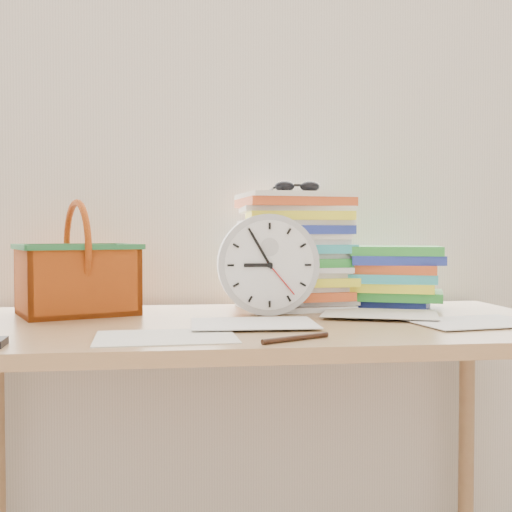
{
  "coord_description": "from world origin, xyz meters",
  "views": [
    {
      "loc": [
        -0.18,
        0.16,
        0.95
      ],
      "look_at": [
        0.0,
        1.6,
        0.9
      ],
      "focal_mm": 45.0,
      "sensor_mm": 36.0,
      "label": 1
    }
  ],
  "objects": [
    {
      "name": "book_stack",
      "position": [
        0.4,
        1.81,
        0.83
      ],
      "size": [
        0.33,
        0.29,
        0.17
      ],
      "primitive_type": null,
      "rotation": [
        0.0,
        0.0,
        -0.35
      ],
      "color": "white",
      "rests_on": "desk"
    },
    {
      "name": "basket",
      "position": [
        -0.42,
        1.77,
        0.89
      ],
      "size": [
        0.33,
        0.3,
        0.27
      ],
      "primitive_type": null,
      "rotation": [
        0.0,
        0.0,
        0.38
      ],
      "color": "#B94D12",
      "rests_on": "desk"
    },
    {
      "name": "pen",
      "position": [
        0.04,
        1.32,
        0.76
      ],
      "size": [
        0.14,
        0.08,
        0.01
      ],
      "primitive_type": "cylinder",
      "rotation": [
        0.0,
        1.57,
        0.49
      ],
      "color": "black",
      "rests_on": "desk"
    },
    {
      "name": "scattered_papers",
      "position": [
        0.0,
        1.6,
        0.76
      ],
      "size": [
        1.26,
        0.42,
        0.02
      ],
      "primitive_type": null,
      "color": "white",
      "rests_on": "desk"
    },
    {
      "name": "desk",
      "position": [
        0.0,
        1.6,
        0.68
      ],
      "size": [
        1.4,
        0.7,
        0.75
      ],
      "color": "#9B7449",
      "rests_on": "ground"
    },
    {
      "name": "paper_stack",
      "position": [
        0.13,
        1.84,
        0.9
      ],
      "size": [
        0.33,
        0.28,
        0.3
      ],
      "primitive_type": null,
      "rotation": [
        0.0,
        0.0,
        0.08
      ],
      "color": "white",
      "rests_on": "desk"
    },
    {
      "name": "clock",
      "position": [
        0.04,
        1.7,
        0.87
      ],
      "size": [
        0.25,
        0.05,
        0.25
      ],
      "primitive_type": "cylinder",
      "rotation": [
        1.57,
        0.0,
        0.0
      ],
      "color": "#BABABB",
      "rests_on": "desk"
    },
    {
      "name": "sunglasses",
      "position": [
        0.13,
        1.79,
        1.07
      ],
      "size": [
        0.14,
        0.12,
        0.03
      ],
      "primitive_type": null,
      "rotation": [
        0.0,
        0.0,
        -0.04
      ],
      "color": "black",
      "rests_on": "paper_stack"
    },
    {
      "name": "curtain",
      "position": [
        0.0,
        1.98,
        1.3
      ],
      "size": [
        2.4,
        0.01,
        2.5
      ],
      "primitive_type": "cube",
      "color": "silver",
      "rests_on": "room_shell"
    }
  ]
}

